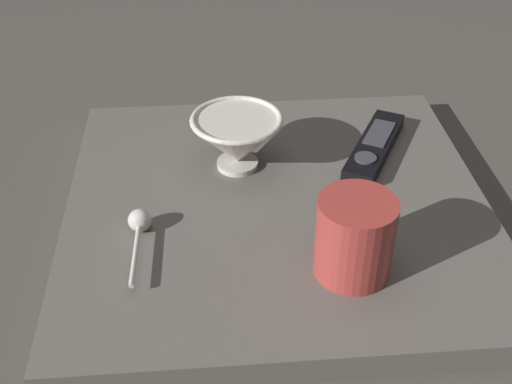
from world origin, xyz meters
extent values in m
plane|color=#47423D|center=(0.00, 0.00, 0.00)|extent=(6.00, 6.00, 0.00)
cube|color=#5B5651|center=(0.00, 0.00, 0.02)|extent=(0.53, 0.55, 0.03)
cylinder|color=beige|center=(0.08, 0.05, 0.04)|extent=(0.06, 0.06, 0.01)
cone|color=beige|center=(0.08, 0.05, 0.08)|extent=(0.13, 0.13, 0.07)
torus|color=beige|center=(0.08, 0.05, 0.11)|extent=(0.13, 0.13, 0.01)
cylinder|color=#A53833|center=(-0.14, -0.07, 0.08)|extent=(0.09, 0.09, 0.10)
cylinder|color=silver|center=(-0.11, 0.18, 0.05)|extent=(0.11, 0.01, 0.01)
sphere|color=silver|center=(-0.05, 0.18, 0.05)|extent=(0.03, 0.03, 0.03)
cube|color=black|center=(0.10, -0.15, 0.04)|extent=(0.18, 0.13, 0.02)
cylinder|color=#3A3A42|center=(0.06, -0.13, 0.06)|extent=(0.03, 0.03, 0.00)
cube|color=#3A3A42|center=(0.12, -0.16, 0.06)|extent=(0.08, 0.06, 0.00)
camera|label=1|loc=(-0.68, 0.08, 0.56)|focal=45.63mm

